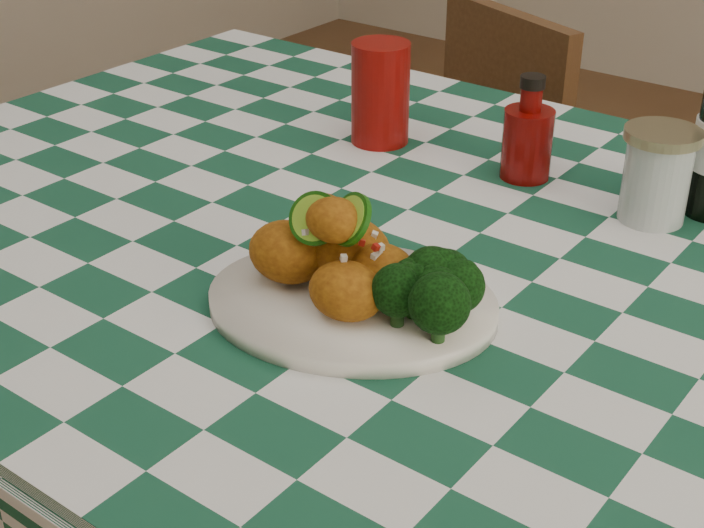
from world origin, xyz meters
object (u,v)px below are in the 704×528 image
Objects in this scene: fried_chicken_pile at (341,247)px; red_tumbler at (380,93)px; dining_table at (436,516)px; mason_jar at (657,175)px; ketchup_bottle at (529,128)px; wooden_chair_left at (432,219)px; plate at (352,304)px.

fried_chicken_pile is 1.14× the size of red_tumbler.
dining_table is 14.60× the size of mason_jar.
mason_jar is (0.17, 0.38, -0.01)m from fried_chicken_pile.
fried_chicken_pile reaches higher than dining_table.
red_tumbler is at bearing -176.38° from ketchup_bottle.
wooden_chair_left is at bearing 123.56° from dining_table.
wooden_chair_left is (-0.47, 0.71, 0.01)m from dining_table.
ketchup_bottle reaches higher than wooden_chair_left.
mason_jar is 0.14× the size of wooden_chair_left.
ketchup_bottle reaches higher than dining_table.
fried_chicken_pile is at bearing -41.26° from wooden_chair_left.
red_tumbler reaches higher than wooden_chair_left.
red_tumbler reaches higher than plate.
mason_jar is at bearing -16.56° from wooden_chair_left.
mason_jar is at bearing -0.66° from red_tumbler.
wooden_chair_left is (-0.43, 0.47, -0.45)m from ketchup_bottle.
ketchup_bottle is at bearing 98.77° from dining_table.
ketchup_bottle is at bearing -25.36° from wooden_chair_left.
mason_jar is at bearing -5.95° from ketchup_bottle.
dining_table is 11.69× the size of red_tumbler.
fried_chicken_pile is at bearing -100.01° from dining_table.
red_tumbler reaches higher than fried_chicken_pile.
wooden_chair_left is (-0.45, 0.87, -0.39)m from plate.
red_tumbler is 1.04× the size of ketchup_bottle.
wooden_chair_left reaches higher than dining_table.
plate is 0.41m from ketchup_bottle.
wooden_chair_left is (-0.21, 0.48, -0.45)m from red_tumbler.
red_tumbler is (-0.25, 0.39, 0.06)m from plate.
fried_chicken_pile is 0.20× the size of wooden_chair_left.
fried_chicken_pile is 0.45m from red_tumbler.
fried_chicken_pile is 0.40m from ketchup_bottle.
mason_jar reaches higher than dining_table.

